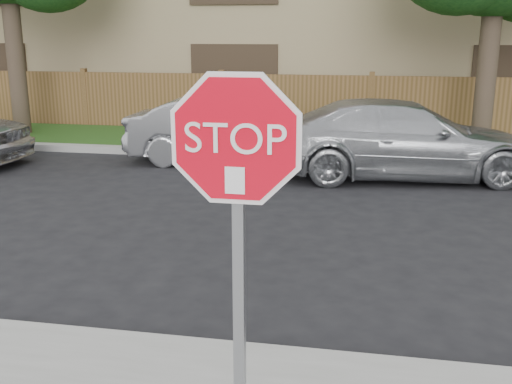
# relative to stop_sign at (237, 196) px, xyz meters

# --- Properties ---
(ground) EXTENTS (90.00, 90.00, 0.00)m
(ground) POSITION_rel_stop_sign_xyz_m (0.77, 1.48, -1.83)
(ground) COLOR black
(ground) RESTS_ON ground
(far_curb) EXTENTS (70.00, 0.30, 0.15)m
(far_curb) POSITION_rel_stop_sign_xyz_m (0.77, 9.63, -1.75)
(far_curb) COLOR gray
(far_curb) RESTS_ON ground
(grass_strip) EXTENTS (70.00, 3.00, 0.12)m
(grass_strip) POSITION_rel_stop_sign_xyz_m (0.77, 11.28, -1.77)
(grass_strip) COLOR #1E4714
(grass_strip) RESTS_ON ground
(fence) EXTENTS (70.00, 0.12, 1.60)m
(fence) POSITION_rel_stop_sign_xyz_m (0.77, 12.88, -1.03)
(fence) COLOR #543B1D
(fence) RESTS_ON ground
(apartment_building) EXTENTS (35.20, 9.20, 7.20)m
(apartment_building) POSITION_rel_stop_sign_xyz_m (0.77, 18.48, 1.70)
(apartment_building) COLOR #9D8961
(apartment_building) RESTS_ON ground
(stop_sign) EXTENTS (1.01, 0.13, 2.55)m
(stop_sign) POSITION_rel_stop_sign_xyz_m (0.00, 0.00, 0.00)
(stop_sign) COLOR gray
(stop_sign) RESTS_ON sidewalk_near
(sedan_left) EXTENTS (4.37, 1.72, 1.42)m
(sedan_left) POSITION_rel_stop_sign_xyz_m (-2.11, 9.08, -1.12)
(sedan_left) COLOR #A1A2A5
(sedan_left) RESTS_ON ground
(sedan_right) EXTENTS (5.27, 2.69, 1.46)m
(sedan_right) POSITION_rel_stop_sign_xyz_m (1.37, 8.40, -1.10)
(sedan_right) COLOR #A8ABAF
(sedan_right) RESTS_ON ground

